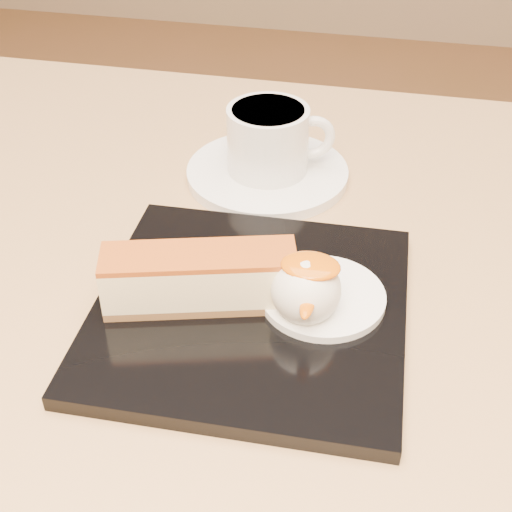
% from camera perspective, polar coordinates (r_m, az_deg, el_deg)
% --- Properties ---
extents(table, '(0.80, 0.80, 0.72)m').
position_cam_1_polar(table, '(0.64, -4.69, -14.20)').
color(table, black).
rests_on(table, ground).
extents(dessert_plate, '(0.23, 0.23, 0.01)m').
position_cam_1_polar(dessert_plate, '(0.51, -0.47, -4.34)').
color(dessert_plate, black).
rests_on(dessert_plate, table).
extents(cheesecake, '(0.14, 0.07, 0.04)m').
position_cam_1_polar(cheesecake, '(0.50, -4.54, -1.77)').
color(cheesecake, brown).
rests_on(cheesecake, dessert_plate).
extents(cream_smear, '(0.09, 0.09, 0.01)m').
position_cam_1_polar(cream_smear, '(0.51, 5.36, -3.26)').
color(cream_smear, white).
rests_on(cream_smear, dessert_plate).
extents(ice_cream_scoop, '(0.05, 0.05, 0.05)m').
position_cam_1_polar(ice_cream_scoop, '(0.48, 4.01, -2.72)').
color(ice_cream_scoop, white).
rests_on(ice_cream_scoop, cream_smear).
extents(mango_sauce, '(0.04, 0.03, 0.01)m').
position_cam_1_polar(mango_sauce, '(0.47, 4.39, -0.80)').
color(mango_sauce, '#D95F06').
rests_on(mango_sauce, ice_cream_scoop).
extents(mint_sprig, '(0.03, 0.02, 0.00)m').
position_cam_1_polar(mint_sprig, '(0.53, 2.62, -0.81)').
color(mint_sprig, '#2B8334').
rests_on(mint_sprig, cream_smear).
extents(saucer, '(0.15, 0.15, 0.01)m').
position_cam_1_polar(saucer, '(0.67, 0.92, 6.64)').
color(saucer, white).
rests_on(saucer, table).
extents(coffee_cup, '(0.10, 0.07, 0.06)m').
position_cam_1_polar(coffee_cup, '(0.65, 1.12, 9.38)').
color(coffee_cup, white).
rests_on(coffee_cup, saucer).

